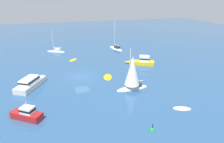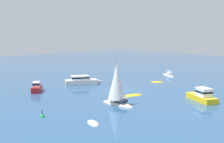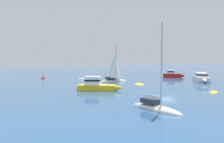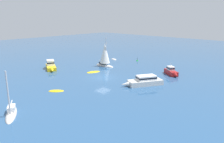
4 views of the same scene
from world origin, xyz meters
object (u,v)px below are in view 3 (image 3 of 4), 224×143
yacht (156,108)px  channel_buoy (43,79)px  powerboat (201,78)px  skiff (214,93)px  motor_cruiser (97,85)px  mooring_buoy (105,77)px  motor_cruiser_1 (173,75)px  dinghy_1 (83,79)px  sailboat (114,69)px  dinghy (139,84)px

yacht → channel_buoy: bearing=175.9°
powerboat → skiff: powerboat is taller
motor_cruiser → mooring_buoy: motor_cruiser is taller
motor_cruiser_1 → dinghy_1: motor_cruiser_1 is taller
powerboat → motor_cruiser_1: bearing=-151.0°
motor_cruiser → sailboat: size_ratio=0.89×
motor_cruiser → yacht: (13.76, 0.96, -0.56)m
channel_buoy → mooring_buoy: (1.16, 13.06, 0.01)m
sailboat → motor_cruiser_1: (-3.33, 14.86, -1.71)m
motor_cruiser → skiff: bearing=-2.3°
motor_cruiser_1 → skiff: (20.65, -8.10, -0.62)m
sailboat → dinghy_1: sailboat is taller
motor_cruiser → motor_cruiser_1: (-13.26, 21.33, -0.08)m
skiff → mooring_buoy: bearing=56.1°
yacht → sailboat: bearing=153.5°
motor_cruiser → sailboat: 11.96m
dinghy_1 → powerboat: bearing=167.6°
motor_cruiser → powerboat: motor_cruiser is taller
yacht → dinghy: 19.70m
yacht → dinghy_1: 30.91m
dinghy → skiff: (11.75, 4.54, 0.00)m
dinghy_1 → channel_buoy: 8.30m
skiff → powerboat: bearing=11.6°
dinghy → channel_buoy: (-16.50, -13.41, 0.01)m
powerboat → yacht: bearing=-18.5°
sailboat → mooring_buoy: (-9.77, 1.87, -2.32)m
powerboat → dinghy: powerboat is taller
motor_cruiser_1 → channel_buoy: size_ratio=2.83×
powerboat → dinghy_1: size_ratio=2.76×
dinghy → dinghy_1: 14.09m
motor_cruiser → dinghy: size_ratio=1.93×
motor_cruiser → skiff: motor_cruiser is taller
sailboat → dinghy_1: (-7.17, -3.80, -2.33)m
dinghy → skiff: skiff is taller
motor_cruiser_1 → mooring_buoy: (-6.44, -12.99, -0.61)m
skiff → mooring_buoy: size_ratio=2.33×
sailboat → motor_cruiser_1: sailboat is taller
yacht → dinghy: yacht is taller
motor_cruiser → channel_buoy: bearing=129.7°
powerboat → channel_buoy: (-16.53, -25.95, -0.68)m
motor_cruiser → channel_buoy: motor_cruiser is taller
sailboat → skiff: sailboat is taller
sailboat → dinghy: size_ratio=2.18×
skiff → channel_buoy: (-28.25, -17.96, 0.01)m
motor_cruiser → dinghy_1: bearing=108.0°
powerboat → dinghy: bearing=-60.4°
skiff → channel_buoy: bearing=78.3°
sailboat → motor_cruiser_1: size_ratio=1.59×
skiff → channel_buoy: channel_buoy is taller
dinghy → skiff: bearing=36.9°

